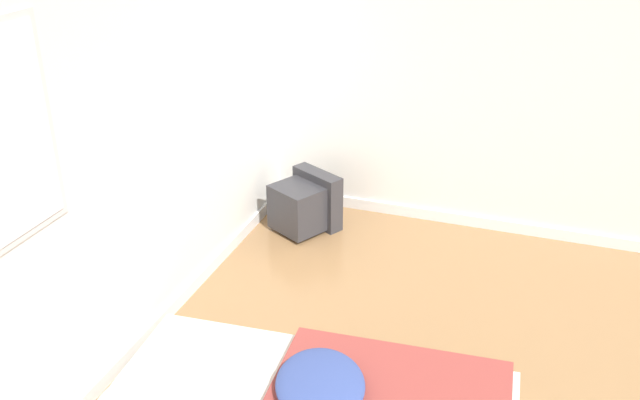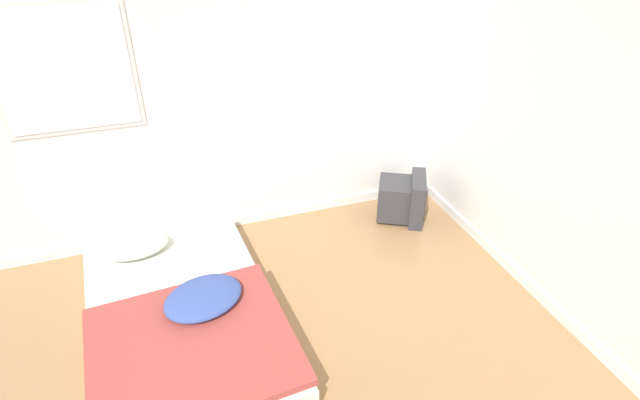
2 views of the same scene
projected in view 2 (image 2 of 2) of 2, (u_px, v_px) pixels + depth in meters
wall_back at (155, 99)px, 3.91m from camera, size 7.43×0.08×2.60m
mattress_bed at (183, 316)px, 3.52m from camera, size 1.39×2.11×0.32m
crt_tv at (403, 198)px, 4.71m from camera, size 0.56×0.56×0.44m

